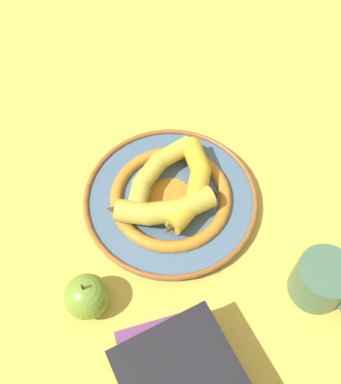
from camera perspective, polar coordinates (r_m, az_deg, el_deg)
ground_plane at (r=0.79m, az=-1.00°, el=-2.19°), size 2.80×2.80×0.00m
decorative_bowl at (r=0.78m, az=0.00°, el=-0.82°), size 0.30×0.30×0.03m
banana_a at (r=0.76m, az=2.81°, el=0.74°), size 0.14×0.17×0.04m
banana_b at (r=0.78m, az=-1.85°, el=2.44°), size 0.18×0.12×0.03m
banana_c at (r=0.73m, az=-0.98°, el=-2.22°), size 0.19×0.09×0.04m
coffee_mug at (r=0.73m, az=18.74°, el=-10.66°), size 0.08×0.13×0.08m
apple at (r=0.70m, az=-10.58°, el=-12.90°), size 0.07×0.07×0.08m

